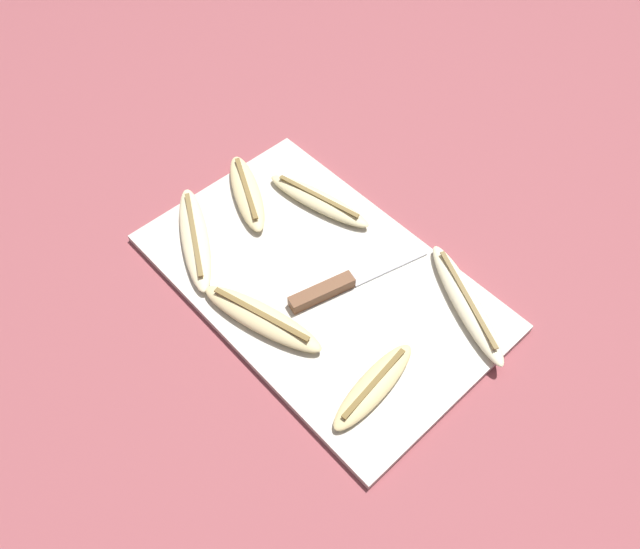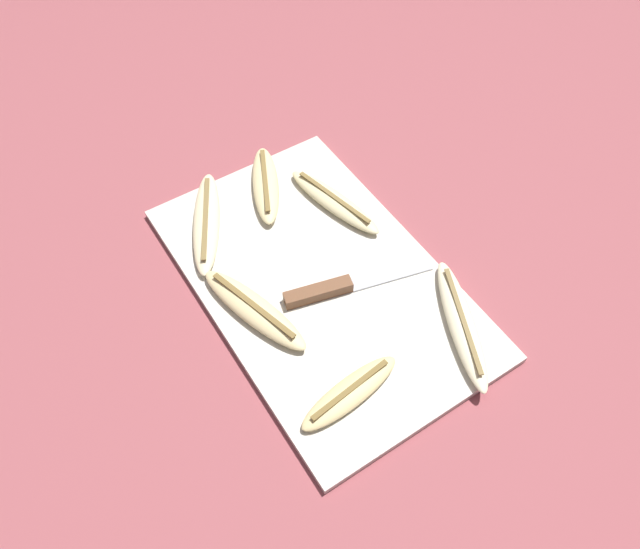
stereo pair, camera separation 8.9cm
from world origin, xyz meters
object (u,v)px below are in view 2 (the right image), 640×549
at_px(banana_cream_curved, 207,222).
at_px(knife, 332,289).
at_px(banana_spotted_left, 350,392).
at_px(banana_soft_right, 334,201).
at_px(banana_mellow_near, 253,308).
at_px(banana_bright_far, 461,323).
at_px(banana_ripe_center, 266,185).

bearing_deg(banana_cream_curved, knife, 24.41).
distance_m(banana_spotted_left, banana_cream_curved, 0.35).
relative_size(banana_cream_curved, banana_soft_right, 1.05).
bearing_deg(banana_mellow_near, banana_soft_right, 117.14).
distance_m(banana_bright_far, banana_ripe_center, 0.38).
xyz_separation_m(banana_ripe_center, banana_soft_right, (0.09, 0.07, -0.00)).
xyz_separation_m(banana_cream_curved, banana_ripe_center, (-0.02, 0.11, 0.00)).
relative_size(banana_mellow_near, banana_soft_right, 1.04).
height_order(banana_spotted_left, banana_mellow_near, banana_mellow_near).
height_order(banana_mellow_near, banana_soft_right, banana_mellow_near).
relative_size(banana_mellow_near, banana_bright_far, 0.95).
distance_m(banana_bright_far, banana_cream_curved, 0.41).
bearing_deg(knife, banana_bright_far, 52.36).
height_order(knife, banana_cream_curved, banana_cream_curved).
bearing_deg(banana_ripe_center, banana_mellow_near, -34.25).
distance_m(banana_spotted_left, banana_soft_right, 0.32).
bearing_deg(banana_bright_far, banana_mellow_near, -128.02).
bearing_deg(banana_mellow_near, banana_cream_curved, 174.44).
height_order(knife, banana_mellow_near, banana_mellow_near).
relative_size(banana_cream_curved, banana_ripe_center, 1.17).
distance_m(knife, banana_ripe_center, 0.22).
distance_m(knife, banana_bright_far, 0.18).
height_order(banana_mellow_near, banana_ripe_center, same).
bearing_deg(banana_cream_curved, banana_ripe_center, 99.31).
bearing_deg(banana_soft_right, banana_bright_far, 4.13).
height_order(knife, banana_ripe_center, banana_ripe_center).
height_order(banana_mellow_near, banana_cream_curved, same).
relative_size(knife, banana_spotted_left, 1.40).
height_order(banana_spotted_left, banana_cream_curved, banana_cream_curved).
bearing_deg(banana_ripe_center, banana_spotted_left, -13.85).
distance_m(knife, banana_soft_right, 0.16).
bearing_deg(banana_soft_right, banana_cream_curved, -110.55).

